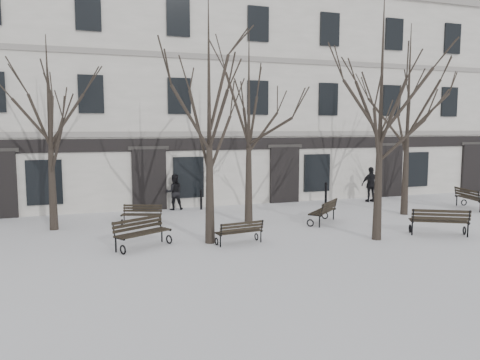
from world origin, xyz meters
name	(u,v)px	position (x,y,z in m)	size (l,w,h in m)	color
ground	(286,243)	(0.00, 0.00, 0.00)	(100.00, 100.00, 0.00)	silver
building	(196,100)	(0.00, 12.96, 5.52)	(40.40, 10.20, 11.40)	silver
tree_1	(209,94)	(-2.47, 0.81, 5.02)	(5.62, 5.62, 8.03)	black
tree_2	(381,92)	(3.21, -0.60, 5.12)	(5.74, 5.74, 8.20)	black
tree_4	(49,110)	(-7.60, 4.77, 4.58)	(5.13, 5.13, 7.33)	black
tree_5	(249,106)	(-0.11, 3.45, 4.78)	(5.35, 5.35, 7.64)	black
tree_6	(409,97)	(7.24, 3.07, 5.26)	(5.89, 5.89, 8.41)	black
bench_0	(142,232)	(-4.74, 0.93, 0.53)	(1.99, 1.52, 0.97)	black
bench_1	(240,231)	(-1.56, 0.33, 0.44)	(1.66, 0.79, 0.81)	black
bench_2	(439,221)	(5.71, -0.81, 0.55)	(2.08, 1.59, 1.01)	black
bench_3	(142,214)	(-4.28, 4.66, 0.44)	(1.67, 1.10, 0.80)	black
bench_4	(324,211)	(2.83, 2.48, 0.52)	(1.83, 1.76, 0.95)	black
bench_5	(471,198)	(11.20, 3.21, 0.54)	(1.10, 2.07, 0.99)	black
bollard_a	(201,199)	(-1.15, 7.25, 0.52)	(0.12, 0.12, 0.96)	black
bollard_b	(326,192)	(5.30, 6.75, 0.61)	(0.15, 0.15, 1.13)	black
pedestrian_b	(174,210)	(-2.38, 7.60, 0.00)	(0.83, 0.64, 1.70)	black
pedestrian_c	(370,202)	(7.89, 6.60, 0.00)	(1.09, 0.45, 1.86)	black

